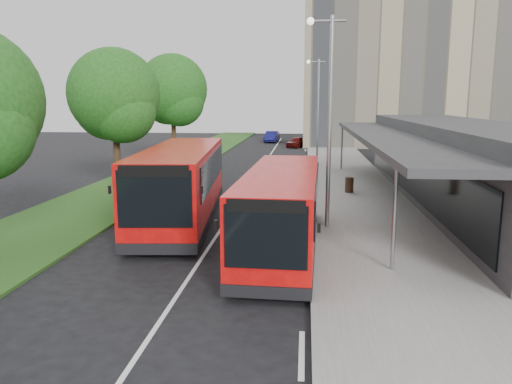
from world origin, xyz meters
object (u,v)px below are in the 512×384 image
at_px(tree_mid, 114,100).
at_px(bollard, 330,163).
at_px(lamp_post_far, 317,105).
at_px(bus_second, 182,184).
at_px(tree_far, 173,94).
at_px(car_near, 297,142).
at_px(litter_bin, 349,185).
at_px(lamp_post_near, 328,110).
at_px(bus_main, 282,210).
at_px(car_far, 272,137).

xyz_separation_m(tree_mid, bollard, (12.07, 9.66, -4.48)).
xyz_separation_m(lamp_post_far, bus_second, (-5.99, -19.09, -3.11)).
bearing_deg(tree_far, bus_second, -74.18).
distance_m(tree_mid, car_near, 29.98).
xyz_separation_m(litter_bin, bollard, (-0.64, 9.14, 0.04)).
height_order(lamp_post_near, lamp_post_far, same).
bearing_deg(tree_far, bus_main, -66.46).
xyz_separation_m(litter_bin, car_near, (-3.38, 27.62, 0.03)).
xyz_separation_m(bus_main, car_near, (-0.22, 38.06, -0.82)).
xyz_separation_m(bollard, car_near, (-2.74, 18.47, -0.01)).
relative_size(bus_main, car_near, 2.86).
bearing_deg(litter_bin, bus_second, -138.65).
xyz_separation_m(tree_far, lamp_post_far, (11.13, 0.95, -0.84)).
height_order(bus_second, bollard, bus_second).
bearing_deg(lamp_post_near, lamp_post_far, 90.00).
relative_size(lamp_post_near, car_far, 1.98).
distance_m(tree_far, lamp_post_near, 22.08).
bearing_deg(lamp_post_far, bus_second, -107.42).
height_order(car_near, car_far, car_far).
xyz_separation_m(tree_far, bus_second, (5.14, -18.14, -3.95)).
height_order(bus_main, car_far, bus_main).
bearing_deg(lamp_post_near, bollard, 86.78).
xyz_separation_m(tree_far, litter_bin, (12.71, -11.48, -5.00)).
bearing_deg(tree_mid, car_near, 71.66).
bearing_deg(lamp_post_far, bus_main, -93.94).
distance_m(bollard, car_far, 25.75).
xyz_separation_m(tree_mid, lamp_post_near, (11.13, -7.05, -0.35)).
bearing_deg(bus_main, bus_second, 141.24).
bearing_deg(bus_main, tree_mid, 135.78).
bearing_deg(lamp_post_near, litter_bin, 78.23).
height_order(tree_mid, tree_far, tree_far).
bearing_deg(car_near, bus_second, -75.31).
height_order(tree_mid, bus_second, tree_mid).
bearing_deg(car_far, bus_second, -86.04).
height_order(lamp_post_near, car_far, lamp_post_near).
bearing_deg(tree_mid, lamp_post_far, 49.32).
relative_size(bus_second, car_far, 2.78).
bearing_deg(car_far, tree_far, -99.77).
relative_size(bollard, car_near, 0.26).
height_order(lamp_post_near, car_near, lamp_post_near).
bearing_deg(lamp_post_near, tree_mid, 147.64).
bearing_deg(litter_bin, lamp_post_far, 97.24).
bearing_deg(car_far, tree_mid, -94.66).
bearing_deg(tree_mid, bollard, 38.68).
relative_size(lamp_post_far, bus_main, 0.82).
bearing_deg(bus_second, lamp_post_far, 67.13).
distance_m(lamp_post_far, bus_main, 23.17).
bearing_deg(bollard, bus_second, -113.67).
bearing_deg(tree_far, lamp_post_near, -59.71).
relative_size(tree_far, bus_main, 0.88).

